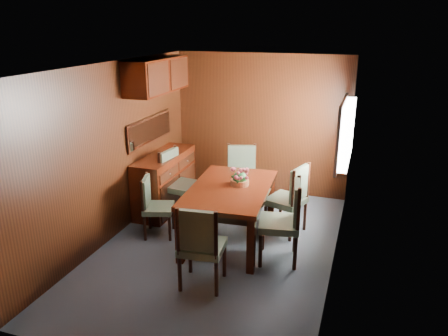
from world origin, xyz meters
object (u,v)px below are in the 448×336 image
(dining_table, at_px, (230,195))
(chair_head, at_px, (200,243))
(chair_left_near, at_px, (154,203))
(sideboard, at_px, (165,181))
(flower_centerpiece, at_px, (240,176))
(chair_right_near, at_px, (286,217))

(dining_table, height_order, chair_head, chair_head)
(chair_left_near, xyz_separation_m, chair_head, (1.10, -1.00, 0.08))
(sideboard, distance_m, flower_centerpiece, 1.61)
(dining_table, relative_size, chair_head, 1.68)
(dining_table, bearing_deg, chair_right_near, -23.85)
(flower_centerpiece, bearing_deg, chair_left_near, -164.23)
(sideboard, bearing_deg, chair_head, -54.36)
(sideboard, bearing_deg, chair_left_near, -73.37)
(dining_table, xyz_separation_m, flower_centerpiece, (0.10, 0.12, 0.24))
(dining_table, height_order, flower_centerpiece, flower_centerpiece)
(sideboard, height_order, chair_head, chair_head)
(dining_table, distance_m, chair_left_near, 1.09)
(sideboard, bearing_deg, flower_centerpiece, -22.43)
(dining_table, xyz_separation_m, chair_left_near, (-1.05, -0.21, -0.18))
(chair_head, xyz_separation_m, flower_centerpiece, (0.05, 1.33, 0.34))
(sideboard, distance_m, chair_left_near, 0.96)
(sideboard, height_order, flower_centerpiece, flower_centerpiece)
(dining_table, distance_m, chair_head, 1.22)
(dining_table, xyz_separation_m, chair_head, (0.05, -1.21, -0.10))
(dining_table, relative_size, chair_right_near, 1.61)
(chair_right_near, height_order, flower_centerpiece, chair_right_near)
(chair_left_near, bearing_deg, chair_head, 30.37)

